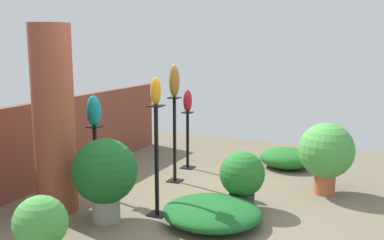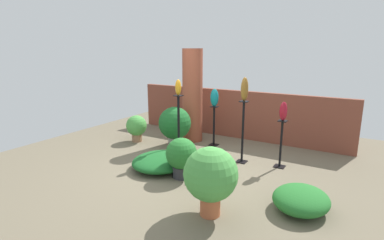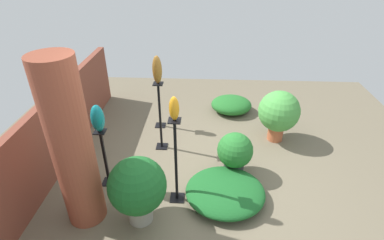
% 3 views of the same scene
% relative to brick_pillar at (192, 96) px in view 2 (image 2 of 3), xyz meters
% --- Properties ---
extents(ground_plane, '(8.00, 8.00, 0.00)m').
position_rel_brick_pillar_xyz_m(ground_plane, '(0.81, -1.61, -1.12)').
color(ground_plane, '#6B604C').
extents(brick_wall_back, '(5.60, 0.12, 1.22)m').
position_rel_brick_pillar_xyz_m(brick_wall_back, '(0.81, 0.80, -0.51)').
color(brick_wall_back, brown).
rests_on(brick_wall_back, ground).
extents(brick_pillar, '(0.49, 0.49, 2.24)m').
position_rel_brick_pillar_xyz_m(brick_pillar, '(0.00, 0.00, 0.00)').
color(brick_pillar, brown).
rests_on(brick_pillar, ground).
extents(pedestal_bronze, '(0.20, 0.20, 1.25)m').
position_rel_brick_pillar_xyz_m(pedestal_bronze, '(1.62, -0.78, -0.55)').
color(pedestal_bronze, black).
rests_on(pedestal_bronze, ground).
extents(pedestal_amber, '(0.20, 0.20, 1.32)m').
position_rel_brick_pillar_xyz_m(pedestal_amber, '(0.36, -1.18, -0.52)').
color(pedestal_amber, black).
rests_on(pedestal_amber, ground).
extents(pedestal_teal, '(0.20, 0.20, 0.94)m').
position_rel_brick_pillar_xyz_m(pedestal_teal, '(0.64, -0.10, -0.70)').
color(pedestal_teal, black).
rests_on(pedestal_teal, ground).
extents(pedestal_ruby, '(0.20, 0.20, 0.92)m').
position_rel_brick_pillar_xyz_m(pedestal_ruby, '(2.35, -0.65, -0.70)').
color(pedestal_ruby, black).
rests_on(pedestal_ruby, ground).
extents(art_vase_bronze, '(0.14, 0.15, 0.46)m').
position_rel_brick_pillar_xyz_m(art_vase_bronze, '(1.62, -0.78, 0.36)').
color(art_vase_bronze, brown).
rests_on(art_vase_bronze, pedestal_bronze).
extents(art_vase_amber, '(0.12, 0.13, 0.32)m').
position_rel_brick_pillar_xyz_m(art_vase_amber, '(0.36, -1.18, 0.36)').
color(art_vase_amber, orange).
rests_on(art_vase_amber, pedestal_amber).
extents(art_vase_teal, '(0.19, 0.18, 0.41)m').
position_rel_brick_pillar_xyz_m(art_vase_teal, '(0.64, -0.10, 0.02)').
color(art_vase_teal, '#0F727A').
rests_on(art_vase_teal, pedestal_teal).
extents(art_vase_ruby, '(0.14, 0.14, 0.36)m').
position_rel_brick_pillar_xyz_m(art_vase_ruby, '(2.35, -0.65, -0.02)').
color(art_vase_ruby, maroon).
rests_on(art_vase_ruby, pedestal_ruby).
extents(potted_plant_walkway_edge, '(0.50, 0.50, 0.65)m').
position_rel_brick_pillar_xyz_m(potted_plant_walkway_edge, '(-1.13, -0.79, -0.74)').
color(potted_plant_walkway_edge, '#936B4C').
rests_on(potted_plant_walkway_edge, ground).
extents(potted_plant_mid_left, '(0.74, 0.74, 0.97)m').
position_rel_brick_pillar_xyz_m(potted_plant_mid_left, '(1.98, -2.87, -0.55)').
color(potted_plant_mid_left, '#B25B38').
rests_on(potted_plant_mid_left, ground).
extents(potted_plant_front_right, '(0.74, 0.74, 0.96)m').
position_rel_brick_pillar_xyz_m(potted_plant_front_right, '(-0.04, -0.73, -0.56)').
color(potted_plant_front_right, gray).
rests_on(potted_plant_front_right, ground).
extents(potted_plant_mid_right, '(0.55, 0.55, 0.72)m').
position_rel_brick_pillar_xyz_m(potted_plant_mid_right, '(0.97, -2.02, -0.71)').
color(potted_plant_mid_right, '#2D2D33').
rests_on(potted_plant_mid_right, ground).
extents(foliage_bed_east, '(0.78, 0.87, 0.33)m').
position_rel_brick_pillar_xyz_m(foliage_bed_east, '(3.02, -2.11, -0.96)').
color(foliage_bed_east, '#236B28').
rests_on(foliage_bed_east, ground).
extents(foliage_bed_west, '(1.07, 1.14, 0.26)m').
position_rel_brick_pillar_xyz_m(foliage_bed_west, '(0.40, -1.86, -0.99)').
color(foliage_bed_west, '#195923').
rests_on(foliage_bed_west, ground).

